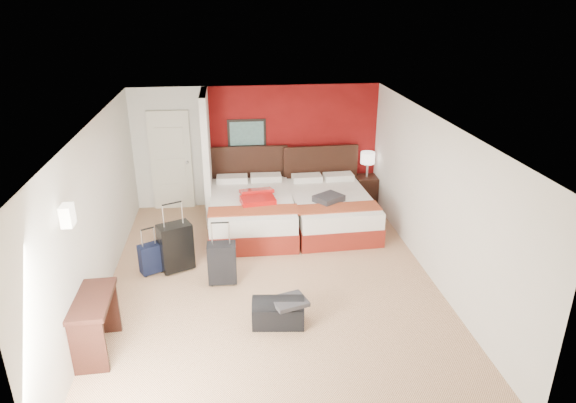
{
  "coord_description": "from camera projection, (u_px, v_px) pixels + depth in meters",
  "views": [
    {
      "loc": [
        -0.58,
        -6.89,
        4.16
      ],
      "look_at": [
        0.35,
        0.8,
        1.0
      ],
      "focal_mm": 31.75,
      "sensor_mm": 36.0,
      "label": 1
    }
  ],
  "objects": [
    {
      "name": "suitcase_black",
      "position": [
        176.0,
        248.0,
        8.16
      ],
      "size": [
        0.6,
        0.5,
        0.77
      ],
      "primitive_type": "cube",
      "rotation": [
        0.0,
        0.0,
        0.42
      ],
      "color": "black",
      "rests_on": "ground"
    },
    {
      "name": "table_lamp",
      "position": [
        367.0,
        165.0,
        10.59
      ],
      "size": [
        0.36,
        0.36,
        0.53
      ],
      "primitive_type": "cylinder",
      "rotation": [
        0.0,
        0.0,
        0.26
      ],
      "color": "white",
      "rests_on": "nightstand"
    },
    {
      "name": "bed_left",
      "position": [
        252.0,
        213.0,
        9.59
      ],
      "size": [
        1.59,
        2.23,
        0.66
      ],
      "primitive_type": "cube",
      "rotation": [
        0.0,
        0.0,
        -0.02
      ],
      "color": "white",
      "rests_on": "ground"
    },
    {
      "name": "desk",
      "position": [
        95.0,
        325.0,
        6.25
      ],
      "size": [
        0.5,
        0.95,
        0.78
      ],
      "primitive_type": "cube",
      "rotation": [
        0.0,
        0.0,
        0.03
      ],
      "color": "#321610",
      "rests_on": "ground"
    },
    {
      "name": "red_suitcase_open",
      "position": [
        257.0,
        196.0,
        9.36
      ],
      "size": [
        0.71,
        0.91,
        0.1
      ],
      "primitive_type": "cube",
      "rotation": [
        0.0,
        0.0,
        0.13
      ],
      "color": "red",
      "rests_on": "bed_left"
    },
    {
      "name": "entry_door",
      "position": [
        171.0,
        161.0,
        10.33
      ],
      "size": [
        0.82,
        0.06,
        2.05
      ],
      "primitive_type": "cube",
      "color": "silver",
      "rests_on": "ground"
    },
    {
      "name": "room_walls",
      "position": [
        181.0,
        179.0,
        8.64
      ],
      "size": [
        5.02,
        6.52,
        2.5
      ],
      "color": "silver",
      "rests_on": "ground"
    },
    {
      "name": "suitcase_navy",
      "position": [
        151.0,
        260.0,
        8.1
      ],
      "size": [
        0.4,
        0.35,
        0.47
      ],
      "primitive_type": "cube",
      "rotation": [
        0.0,
        0.0,
        0.49
      ],
      "color": "black",
      "rests_on": "ground"
    },
    {
      "name": "bed_right",
      "position": [
        330.0,
        211.0,
        9.74
      ],
      "size": [
        1.56,
        2.17,
        0.64
      ],
      "primitive_type": "cube",
      "rotation": [
        0.0,
        0.0,
        0.04
      ],
      "color": "white",
      "rests_on": "ground"
    },
    {
      "name": "duffel_bag",
      "position": [
        278.0,
        313.0,
        6.86
      ],
      "size": [
        0.73,
        0.44,
        0.35
      ],
      "primitive_type": "cube",
      "rotation": [
        0.0,
        0.0,
        -0.11
      ],
      "color": "black",
      "rests_on": "ground"
    },
    {
      "name": "nightstand",
      "position": [
        366.0,
        190.0,
        10.8
      ],
      "size": [
        0.45,
        0.45,
        0.61
      ],
      "primitive_type": "cube",
      "rotation": [
        0.0,
        0.0,
        -0.03
      ],
      "color": "black",
      "rests_on": "ground"
    },
    {
      "name": "jacket_draped",
      "position": [
        290.0,
        301.0,
        6.76
      ],
      "size": [
        0.53,
        0.48,
        0.06
      ],
      "primitive_type": "cube",
      "rotation": [
        0.0,
        0.0,
        0.3
      ],
      "color": "#333237",
      "rests_on": "duffel_bag"
    },
    {
      "name": "suitcase_charcoal",
      "position": [
        222.0,
        264.0,
        7.8
      ],
      "size": [
        0.44,
        0.28,
        0.64
      ],
      "primitive_type": "cube",
      "rotation": [
        0.0,
        0.0,
        -0.02
      ],
      "color": "black",
      "rests_on": "ground"
    },
    {
      "name": "partition_wall",
      "position": [
        207.0,
        157.0,
        9.79
      ],
      "size": [
        0.12,
        1.2,
        2.5
      ],
      "primitive_type": "cube",
      "color": "silver",
      "rests_on": "ground"
    },
    {
      "name": "jacket_bundle",
      "position": [
        329.0,
        198.0,
        9.31
      ],
      "size": [
        0.62,
        0.59,
        0.12
      ],
      "primitive_type": "cube",
      "rotation": [
        0.0,
        0.0,
        0.6
      ],
      "color": "#353539",
      "rests_on": "bed_right"
    },
    {
      "name": "ground",
      "position": [
        272.0,
        281.0,
        7.97
      ],
      "size": [
        6.5,
        6.5,
        0.0
      ],
      "primitive_type": "plane",
      "color": "#D7AB84",
      "rests_on": "ground"
    },
    {
      "name": "red_accent_panel",
      "position": [
        293.0,
        146.0,
        10.55
      ],
      "size": [
        3.5,
        0.04,
        2.5
      ],
      "primitive_type": "cube",
      "color": "maroon",
      "rests_on": "ground"
    }
  ]
}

